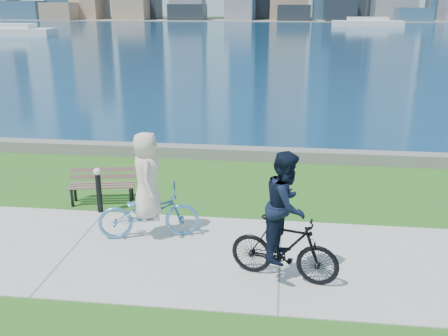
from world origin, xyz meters
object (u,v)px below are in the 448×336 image
(bollard_lamp, at_px, (99,187))
(cyclist_woman, at_px, (148,199))
(cyclist_man, at_px, (285,228))
(park_bench, at_px, (102,182))

(bollard_lamp, distance_m, cyclist_woman, 1.83)
(bollard_lamp, bearing_deg, cyclist_man, -29.82)
(bollard_lamp, relative_size, cyclist_man, 0.47)
(cyclist_woman, relative_size, cyclist_man, 0.96)
(cyclist_man, bearing_deg, park_bench, 69.05)
(bollard_lamp, relative_size, cyclist_woman, 0.49)
(bollard_lamp, distance_m, cyclist_man, 4.81)
(park_bench, relative_size, cyclist_man, 0.71)
(park_bench, bearing_deg, cyclist_man, -46.36)
(park_bench, xyz_separation_m, cyclist_man, (4.32, -3.03, 0.49))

